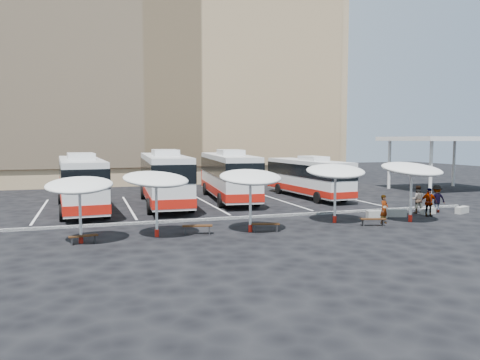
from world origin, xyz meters
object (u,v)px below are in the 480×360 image
object	(u,v)px
bus_2	(228,174)
conc_bench_3	(462,210)
bus_3	(308,176)
sunshade_2	(250,177)
wood_bench_2	(265,225)
sunshade_3	(335,171)
conc_bench_0	(377,214)
passenger_1	(418,199)
wood_bench_1	(197,227)
conc_bench_2	(428,211)
wood_bench_3	(373,220)
bus_1	(164,177)
sunshade_4	(412,169)
passenger_3	(437,199)
bus_0	(81,181)
passenger_0	(384,209)
sunshade_1	(156,180)
conc_bench_1	(396,213)
passenger_2	(429,202)
sunshade_0	(79,185)
wood_bench_0	(83,237)

from	to	relation	value
bus_2	conc_bench_3	size ratio (longest dim) A/B	11.03
bus_3	sunshade_2	xyz separation A→B (m)	(-9.55, -12.62, 1.12)
wood_bench_2	sunshade_3	bearing A→B (deg)	15.10
bus_2	bus_3	xyz separation A→B (m)	(6.90, -0.55, -0.29)
conc_bench_0	passenger_1	bearing A→B (deg)	12.04
wood_bench_1	conc_bench_2	size ratio (longest dim) A/B	1.48
wood_bench_1	wood_bench_3	size ratio (longest dim) A/B	1.10
bus_1	sunshade_2	world-z (taller)	bus_1
wood_bench_2	conc_bench_2	xyz separation A→B (m)	(12.39, 2.23, -0.15)
conc_bench_0	conc_bench_3	xyz separation A→B (m)	(6.57, -0.11, -0.01)
bus_2	sunshade_4	size ratio (longest dim) A/B	3.25
bus_1	passenger_3	world-z (taller)	bus_1
bus_0	passenger_0	xyz separation A→B (m)	(17.02, -10.87, -1.21)
wood_bench_2	conc_bench_2	size ratio (longest dim) A/B	1.43
bus_3	sunshade_4	size ratio (longest dim) A/B	2.78
bus_3	passenger_3	distance (m)	11.24
bus_1	passenger_3	xyz separation A→B (m)	(17.00, -9.36, -1.22)
sunshade_4	passenger_1	distance (m)	4.20
bus_3	passenger_1	xyz separation A→B (m)	(3.17, -10.12, -0.88)
sunshade_1	conc_bench_1	xyz separation A→B (m)	(15.41, 1.50, -2.69)
bus_3	passenger_2	xyz separation A→B (m)	(2.98, -11.42, -0.89)
wood_bench_1	conc_bench_3	xyz separation A→B (m)	(18.42, 1.33, -0.14)
sunshade_1	sunshade_3	size ratio (longest dim) A/B	1.04
sunshade_0	wood_bench_2	distance (m)	9.68
conc_bench_3	passenger_1	bearing A→B (deg)	162.62
passenger_2	passenger_0	bearing A→B (deg)	-148.17
conc_bench_2	bus_0	bearing A→B (deg)	158.04
sunshade_0	sunshade_4	xyz separation A→B (m)	(18.78, 0.05, 0.38)
passenger_0	wood_bench_3	bearing A→B (deg)	179.98
passenger_0	passenger_1	bearing A→B (deg)	5.32
bus_3	sunshade_4	world-z (taller)	sunshade_4
wood_bench_0	passenger_2	world-z (taller)	passenger_2
passenger_0	passenger_1	size ratio (longest dim) A/B	0.91
sunshade_0	sunshade_2	bearing A→B (deg)	0.52
sunshade_3	wood_bench_3	distance (m)	3.54
wood_bench_2	wood_bench_3	world-z (taller)	wood_bench_2
conc_bench_0	conc_bench_1	size ratio (longest dim) A/B	0.97
sunshade_4	passenger_0	world-z (taller)	sunshade_4
sunshade_1	wood_bench_0	bearing A→B (deg)	-171.50
conc_bench_2	passenger_2	world-z (taller)	passenger_2
bus_3	conc_bench_3	bearing A→B (deg)	-64.50
conc_bench_3	passenger_0	bearing A→B (deg)	-167.19
bus_0	passenger_3	world-z (taller)	bus_0
passenger_2	passenger_3	bearing A→B (deg)	51.46
bus_1	sunshade_0	xyz separation A→B (m)	(-5.81, -11.86, 0.63)
bus_2	sunshade_1	bearing A→B (deg)	-114.53
sunshade_2	passenger_1	world-z (taller)	sunshade_2
sunshade_0	passenger_1	size ratio (longest dim) A/B	1.92
conc_bench_2	conc_bench_1	bearing A→B (deg)	-175.02
conc_bench_2	passenger_0	xyz separation A→B (m)	(-4.87, -2.05, 0.64)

